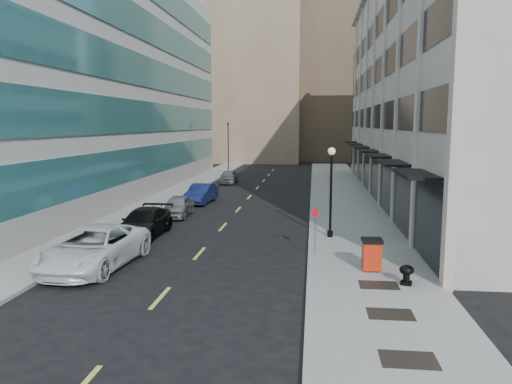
% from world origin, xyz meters
% --- Properties ---
extents(ground, '(160.00, 160.00, 0.00)m').
position_xyz_m(ground, '(0.00, 0.00, 0.00)').
color(ground, black).
rests_on(ground, ground).
extents(sidewalk_right, '(5.00, 80.00, 0.15)m').
position_xyz_m(sidewalk_right, '(7.50, 20.00, 0.07)').
color(sidewalk_right, gray).
rests_on(sidewalk_right, ground).
extents(sidewalk_left, '(3.00, 80.00, 0.15)m').
position_xyz_m(sidewalk_left, '(-6.50, 20.00, 0.07)').
color(sidewalk_left, gray).
rests_on(sidewalk_left, ground).
extents(building_right, '(15.30, 46.50, 18.25)m').
position_xyz_m(building_right, '(16.94, 26.99, 8.99)').
color(building_right, beige).
rests_on(building_right, ground).
extents(building_left, '(16.14, 46.00, 20.00)m').
position_xyz_m(building_left, '(-15.95, 27.00, 9.99)').
color(building_left, beige).
rests_on(building_left, ground).
extents(skyline_tan_near, '(14.00, 18.00, 28.00)m').
position_xyz_m(skyline_tan_near, '(-4.00, 68.00, 14.00)').
color(skyline_tan_near, '#917B5F').
rests_on(skyline_tan_near, ground).
extents(skyline_brown, '(12.00, 16.00, 34.00)m').
position_xyz_m(skyline_brown, '(8.00, 72.00, 17.00)').
color(skyline_brown, brown).
rests_on(skyline_brown, ground).
extents(skyline_tan_far, '(12.00, 14.00, 22.00)m').
position_xyz_m(skyline_tan_far, '(-14.00, 78.00, 11.00)').
color(skyline_tan_far, '#917B5F').
rests_on(skyline_tan_far, ground).
extents(skyline_stone, '(10.00, 14.00, 20.00)m').
position_xyz_m(skyline_stone, '(18.00, 66.00, 10.00)').
color(skyline_stone, beige).
rests_on(skyline_stone, ground).
extents(grate_near, '(1.40, 1.00, 0.01)m').
position_xyz_m(grate_near, '(7.60, -2.00, 0.15)').
color(grate_near, black).
rests_on(grate_near, sidewalk_right).
extents(grate_mid, '(1.40, 1.00, 0.01)m').
position_xyz_m(grate_mid, '(7.60, 1.00, 0.15)').
color(grate_mid, black).
rests_on(grate_mid, sidewalk_right).
extents(grate_far, '(1.40, 1.00, 0.01)m').
position_xyz_m(grate_far, '(7.60, 3.80, 0.15)').
color(grate_far, black).
rests_on(grate_far, sidewalk_right).
extents(road_centerline, '(0.15, 68.20, 0.01)m').
position_xyz_m(road_centerline, '(0.00, 17.00, 0.01)').
color(road_centerline, '#D8CC4C').
rests_on(road_centerline, ground).
extents(traffic_signal, '(0.66, 0.66, 6.98)m').
position_xyz_m(traffic_signal, '(-5.50, 48.00, 5.72)').
color(traffic_signal, black).
rests_on(traffic_signal, ground).
extents(car_white_van, '(3.23, 6.30, 1.70)m').
position_xyz_m(car_white_van, '(-3.80, 5.20, 0.85)').
color(car_white_van, white).
rests_on(car_white_van, ground).
extents(car_black_pickup, '(2.12, 5.05, 1.46)m').
position_xyz_m(car_black_pickup, '(-3.72, 11.12, 0.73)').
color(car_black_pickup, black).
rests_on(car_black_pickup, ground).
extents(car_silver_sedan, '(1.73, 4.02, 1.35)m').
position_xyz_m(car_silver_sedan, '(-3.48, 16.92, 0.68)').
color(car_silver_sedan, gray).
rests_on(car_silver_sedan, ground).
extents(car_blue_sedan, '(1.89, 4.49, 1.44)m').
position_xyz_m(car_blue_sedan, '(-3.20, 22.44, 0.72)').
color(car_blue_sedan, navy).
rests_on(car_blue_sedan, ground).
extents(car_grey_sedan, '(1.77, 4.02, 1.34)m').
position_xyz_m(car_grey_sedan, '(-3.26, 35.00, 0.67)').
color(car_grey_sedan, slate).
rests_on(car_grey_sedan, ground).
extents(trash_bin, '(0.81, 0.90, 1.29)m').
position_xyz_m(trash_bin, '(7.53, 5.65, 0.84)').
color(trash_bin, red).
rests_on(trash_bin, sidewalk_right).
extents(lamppost, '(0.39, 0.39, 4.72)m').
position_xyz_m(lamppost, '(6.09, 11.49, 2.92)').
color(lamppost, black).
rests_on(lamppost, sidewalk_right).
extents(sign_post, '(0.26, 0.08, 2.19)m').
position_xyz_m(sign_post, '(5.30, 7.95, 1.58)').
color(sign_post, slate).
rests_on(sign_post, sidewalk_right).
extents(urn_planter, '(0.52, 0.52, 0.73)m').
position_xyz_m(urn_planter, '(8.60, 4.00, 0.59)').
color(urn_planter, black).
rests_on(urn_planter, sidewalk_right).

